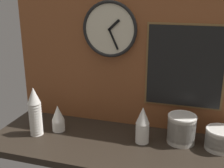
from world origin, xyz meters
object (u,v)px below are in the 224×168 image
at_px(wall_clock, 110,29).
at_px(bowl_stack_far_right, 220,138).
at_px(cup_stack_left, 58,118).
at_px(menu_board, 185,67).
at_px(cup_stack_far_left, 35,111).
at_px(cup_stack_center_right, 142,125).
at_px(bowl_stack_right, 182,128).

bearing_deg(wall_clock, bowl_stack_far_right, -11.62).
relative_size(cup_stack_left, menu_board, 0.33).
distance_m(cup_stack_far_left, bowl_stack_far_right, 1.06).
relative_size(bowl_stack_far_right, menu_board, 0.33).
bearing_deg(cup_stack_far_left, wall_clock, 36.47).
height_order(cup_stack_left, menu_board, menu_board).
xyz_separation_m(cup_stack_far_left, wall_clock, (0.38, 0.28, 0.46)).
height_order(cup_stack_far_left, wall_clock, wall_clock).
height_order(cup_stack_far_left, bowl_stack_far_right, cup_stack_far_left).
bearing_deg(menu_board, cup_stack_far_left, -160.78).
height_order(bowl_stack_far_right, wall_clock, wall_clock).
xyz_separation_m(cup_stack_center_right, bowl_stack_right, (0.21, 0.06, -0.02)).
xyz_separation_m(wall_clock, menu_board, (0.45, 0.01, -0.20)).
bearing_deg(cup_stack_far_left, bowl_stack_far_right, 7.65).
relative_size(bowl_stack_right, menu_board, 0.34).
xyz_separation_m(cup_stack_center_right, wall_clock, (-0.25, 0.19, 0.50)).
bearing_deg(bowl_stack_right, menu_board, 96.38).
relative_size(cup_stack_center_right, bowl_stack_far_right, 1.32).
distance_m(cup_stack_center_right, menu_board, 0.41).
distance_m(bowl_stack_far_right, bowl_stack_right, 0.21).
height_order(cup_stack_left, bowl_stack_right, bowl_stack_right).
distance_m(cup_stack_left, bowl_stack_right, 0.74).
distance_m(bowl_stack_far_right, wall_clock, 0.88).
height_order(cup_stack_far_left, cup_stack_center_right, cup_stack_far_left).
height_order(cup_stack_left, bowl_stack_far_right, cup_stack_left).
relative_size(cup_stack_far_left, wall_clock, 0.88).
distance_m(cup_stack_far_left, bowl_stack_right, 0.86).
bearing_deg(cup_stack_left, wall_clock, 35.73).
bearing_deg(wall_clock, cup_stack_left, -144.27).
distance_m(cup_stack_left, cup_stack_center_right, 0.52).
distance_m(cup_stack_far_left, menu_board, 0.91).
bearing_deg(cup_stack_center_right, bowl_stack_right, 16.53).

